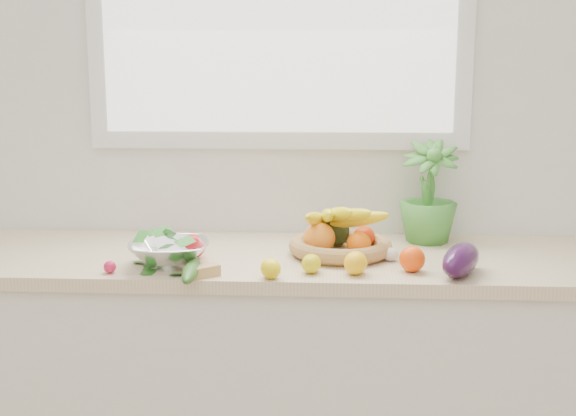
# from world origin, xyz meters

# --- Properties ---
(back_wall) EXTENTS (4.50, 0.02, 2.70)m
(back_wall) POSITION_xyz_m (0.00, 2.25, 1.35)
(back_wall) COLOR white
(back_wall) RESTS_ON ground
(counter_cabinet) EXTENTS (2.20, 0.58, 0.86)m
(counter_cabinet) POSITION_xyz_m (0.00, 1.95, 0.43)
(counter_cabinet) COLOR silver
(counter_cabinet) RESTS_ON ground
(countertop) EXTENTS (2.24, 0.62, 0.04)m
(countertop) POSITION_xyz_m (0.00, 1.95, 0.88)
(countertop) COLOR beige
(countertop) RESTS_ON counter_cabinet
(orange_loose) EXTENTS (0.09, 0.09, 0.07)m
(orange_loose) POSITION_xyz_m (0.41, 1.77, 0.94)
(orange_loose) COLOR #FF4908
(orange_loose) RESTS_ON countertop
(lemon_a) EXTENTS (0.07, 0.08, 0.05)m
(lemon_a) POSITION_xyz_m (0.13, 1.73, 0.93)
(lemon_a) COLOR #D4BF0B
(lemon_a) RESTS_ON countertop
(lemon_b) EXTENTS (0.09, 0.10, 0.07)m
(lemon_b) POSITION_xyz_m (0.25, 1.73, 0.93)
(lemon_b) COLOR #FFB80D
(lemon_b) RESTS_ON countertop
(lemon_c) EXTENTS (0.08, 0.09, 0.06)m
(lemon_c) POSITION_xyz_m (0.02, 1.67, 0.93)
(lemon_c) COLOR yellow
(lemon_c) RESTS_ON countertop
(apple) EXTENTS (0.09, 0.09, 0.07)m
(apple) POSITION_xyz_m (-0.24, 1.88, 0.94)
(apple) COLOR red
(apple) RESTS_ON countertop
(ginger) EXTENTS (0.10, 0.09, 0.03)m
(ginger) POSITION_xyz_m (-0.18, 1.68, 0.92)
(ginger) COLOR tan
(ginger) RESTS_ON countertop
(garlic_a) EXTENTS (0.06, 0.06, 0.05)m
(garlic_a) POSITION_xyz_m (0.29, 1.88, 0.92)
(garlic_a) COLOR white
(garlic_a) RESTS_ON countertop
(garlic_b) EXTENTS (0.07, 0.07, 0.05)m
(garlic_b) POSITION_xyz_m (0.60, 1.92, 0.92)
(garlic_b) COLOR white
(garlic_b) RESTS_ON countertop
(garlic_c) EXTENTS (0.06, 0.06, 0.04)m
(garlic_c) POSITION_xyz_m (0.36, 1.88, 0.92)
(garlic_c) COLOR silver
(garlic_c) RESTS_ON countertop
(eggplant) EXTENTS (0.17, 0.24, 0.09)m
(eggplant) POSITION_xyz_m (0.55, 1.74, 0.94)
(eggplant) COLOR #310F38
(eggplant) RESTS_ON countertop
(cucumber) EXTENTS (0.05, 0.24, 0.04)m
(cucumber) POSITION_xyz_m (-0.20, 1.67, 0.92)
(cucumber) COLOR #285418
(cucumber) RESTS_ON countertop
(radish) EXTENTS (0.04, 0.04, 0.04)m
(radish) POSITION_xyz_m (-0.44, 1.70, 0.92)
(radish) COLOR #D11A46
(radish) RESTS_ON countertop
(potted_herb) EXTENTS (0.21, 0.21, 0.34)m
(potted_herb) POSITION_xyz_m (0.51, 2.13, 1.07)
(potted_herb) COLOR #449436
(potted_herb) RESTS_ON countertop
(fruit_basket) EXTENTS (0.42, 0.42, 0.18)m
(fruit_basket) POSITION_xyz_m (0.21, 1.94, 0.95)
(fruit_basket) COLOR tan
(fruit_basket) RESTS_ON countertop
(colander_with_spinach) EXTENTS (0.26, 0.26, 0.12)m
(colander_with_spinach) POSITION_xyz_m (-0.29, 1.78, 0.96)
(colander_with_spinach) COLOR white
(colander_with_spinach) RESTS_ON countertop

